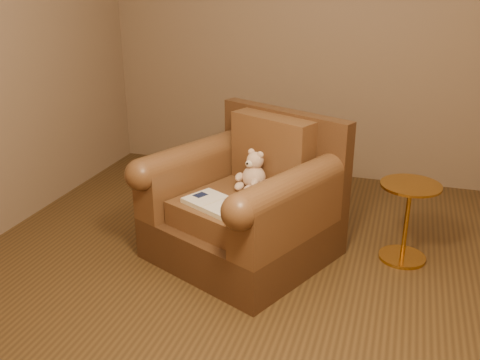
% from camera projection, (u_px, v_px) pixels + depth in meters
% --- Properties ---
extents(floor, '(4.00, 4.00, 0.00)m').
position_uv_depth(floor, '(271.00, 290.00, 3.13)').
color(floor, '#4C341A').
rests_on(floor, ground).
extents(armchair, '(1.30, 1.27, 0.90)m').
position_uv_depth(armchair, '(247.00, 205.00, 3.42)').
color(armchair, '#472B17').
rests_on(armchair, floor).
extents(teddy_bear, '(0.19, 0.22, 0.26)m').
position_uv_depth(teddy_bear, '(253.00, 174.00, 3.43)').
color(teddy_bear, beige).
rests_on(teddy_bear, armchair).
extents(guidebook, '(0.45, 0.38, 0.03)m').
position_uv_depth(guidebook, '(216.00, 204.00, 3.20)').
color(guidebook, beige).
rests_on(guidebook, armchair).
extents(side_table, '(0.37, 0.37, 0.52)m').
position_uv_depth(side_table, '(407.00, 220.00, 3.37)').
color(side_table, gold).
rests_on(side_table, floor).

